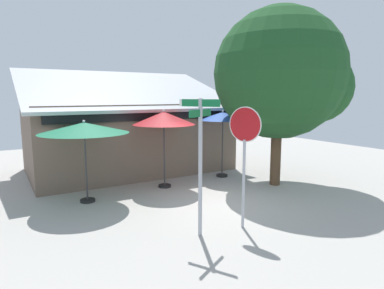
# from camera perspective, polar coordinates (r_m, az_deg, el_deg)

# --- Properties ---
(ground_plane) EXTENTS (28.00, 28.00, 0.10)m
(ground_plane) POSITION_cam_1_polar(r_m,az_deg,el_deg) (10.23, 4.68, -9.94)
(ground_plane) COLOR #ADA8A0
(cafe_building) EXTENTS (8.46, 5.26, 4.33)m
(cafe_building) POSITION_cam_1_polar(r_m,az_deg,el_deg) (14.39, -10.90, 1.77)
(cafe_building) COLOR #705B4C
(cafe_building) RESTS_ON ground
(street_sign_post) EXTENTS (0.84, 0.89, 3.12)m
(street_sign_post) POSITION_cam_1_polar(r_m,az_deg,el_deg) (7.28, 1.42, -1.42)
(street_sign_post) COLOR #A8AAB2
(street_sign_post) RESTS_ON ground
(stop_sign) EXTENTS (0.32, 0.78, 2.93)m
(stop_sign) POSITION_cam_1_polar(r_m,az_deg,el_deg) (7.79, 9.12, 0.21)
(stop_sign) COLOR #A8AAB2
(stop_sign) RESTS_ON ground
(patio_umbrella_forest_green_left) EXTENTS (2.60, 2.60, 2.48)m
(patio_umbrella_forest_green_left) POSITION_cam_1_polar(r_m,az_deg,el_deg) (10.11, -18.22, 2.67)
(patio_umbrella_forest_green_left) COLOR black
(patio_umbrella_forest_green_left) RESTS_ON ground
(patio_umbrella_crimson_center) EXTENTS (2.15, 2.15, 2.71)m
(patio_umbrella_crimson_center) POSITION_cam_1_polar(r_m,az_deg,el_deg) (11.26, -4.91, 4.49)
(patio_umbrella_crimson_center) COLOR black
(patio_umbrella_crimson_center) RESTS_ON ground
(patio_umbrella_royal_blue_right) EXTENTS (1.94, 1.94, 2.62)m
(patio_umbrella_royal_blue_right) POSITION_cam_1_polar(r_m,az_deg,el_deg) (12.79, 5.36, 4.78)
(patio_umbrella_royal_blue_right) COLOR black
(patio_umbrella_royal_blue_right) RESTS_ON ground
(shade_tree) EXTENTS (4.74, 4.50, 6.17)m
(shade_tree) POSITION_cam_1_polar(r_m,az_deg,el_deg) (12.00, 15.75, 11.39)
(shade_tree) COLOR brown
(shade_tree) RESTS_ON ground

